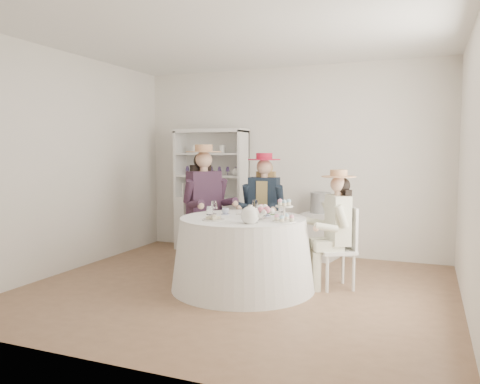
% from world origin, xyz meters
% --- Properties ---
extents(ground, '(4.50, 4.50, 0.00)m').
position_xyz_m(ground, '(0.00, 0.00, 0.00)').
color(ground, brown).
rests_on(ground, ground).
extents(ceiling, '(4.50, 4.50, 0.00)m').
position_xyz_m(ceiling, '(0.00, 0.00, 2.70)').
color(ceiling, white).
rests_on(ceiling, wall_back).
extents(wall_back, '(4.50, 0.00, 4.50)m').
position_xyz_m(wall_back, '(0.00, 2.00, 1.35)').
color(wall_back, white).
rests_on(wall_back, ground).
extents(wall_front, '(4.50, 0.00, 4.50)m').
position_xyz_m(wall_front, '(0.00, -2.00, 1.35)').
color(wall_front, white).
rests_on(wall_front, ground).
extents(wall_left, '(0.00, 4.50, 4.50)m').
position_xyz_m(wall_left, '(-2.25, 0.00, 1.35)').
color(wall_left, white).
rests_on(wall_left, ground).
extents(wall_right, '(0.00, 4.50, 4.50)m').
position_xyz_m(wall_right, '(2.25, 0.00, 1.35)').
color(wall_right, white).
rests_on(wall_right, ground).
extents(tea_table, '(1.56, 1.56, 0.78)m').
position_xyz_m(tea_table, '(0.05, 0.07, 0.39)').
color(tea_table, white).
rests_on(tea_table, ground).
extents(hutch, '(1.12, 0.51, 1.82)m').
position_xyz_m(hutch, '(-1.13, 1.76, 0.65)').
color(hutch, silver).
rests_on(hutch, ground).
extents(side_table, '(0.49, 0.49, 0.65)m').
position_xyz_m(side_table, '(0.53, 1.75, 0.32)').
color(side_table, silver).
rests_on(side_table, ground).
extents(hatbox, '(0.36, 0.36, 0.28)m').
position_xyz_m(hatbox, '(0.53, 1.75, 0.79)').
color(hatbox, black).
rests_on(hatbox, side_table).
extents(guest_left, '(0.68, 0.64, 1.57)m').
position_xyz_m(guest_left, '(-0.72, 0.71, 0.89)').
color(guest_left, silver).
rests_on(guest_left, ground).
extents(guest_mid, '(0.53, 0.56, 1.47)m').
position_xyz_m(guest_mid, '(-0.06, 1.07, 0.83)').
color(guest_mid, silver).
rests_on(guest_mid, ground).
extents(guest_right, '(0.55, 0.51, 1.29)m').
position_xyz_m(guest_right, '(0.98, 0.44, 0.73)').
color(guest_right, silver).
rests_on(guest_right, ground).
extents(spare_chair, '(0.41, 0.41, 0.87)m').
position_xyz_m(spare_chair, '(-0.91, 1.11, 0.46)').
color(spare_chair, silver).
rests_on(spare_chair, ground).
extents(teacup_a, '(0.11, 0.11, 0.06)m').
position_xyz_m(teacup_a, '(-0.21, 0.19, 0.81)').
color(teacup_a, white).
rests_on(teacup_a, tea_table).
extents(teacup_b, '(0.08, 0.08, 0.06)m').
position_xyz_m(teacup_b, '(0.11, 0.37, 0.81)').
color(teacup_b, white).
rests_on(teacup_b, tea_table).
extents(teacup_c, '(0.10, 0.10, 0.06)m').
position_xyz_m(teacup_c, '(0.26, 0.23, 0.81)').
color(teacup_c, white).
rests_on(teacup_c, tea_table).
extents(flower_bowl, '(0.21, 0.21, 0.05)m').
position_xyz_m(flower_bowl, '(0.23, -0.02, 0.80)').
color(flower_bowl, white).
rests_on(flower_bowl, tea_table).
extents(flower_arrangement, '(0.17, 0.17, 0.06)m').
position_xyz_m(flower_arrangement, '(0.28, 0.07, 0.86)').
color(flower_arrangement, pink).
rests_on(flower_arrangement, tea_table).
extents(table_teapot, '(0.26, 0.19, 0.20)m').
position_xyz_m(table_teapot, '(0.28, -0.31, 0.86)').
color(table_teapot, white).
rests_on(table_teapot, tea_table).
extents(sandwich_plate, '(0.24, 0.24, 0.05)m').
position_xyz_m(sandwich_plate, '(-0.16, -0.25, 0.79)').
color(sandwich_plate, white).
rests_on(sandwich_plate, tea_table).
extents(cupcake_stand, '(0.24, 0.24, 0.22)m').
position_xyz_m(cupcake_stand, '(0.55, -0.08, 0.86)').
color(cupcake_stand, white).
rests_on(cupcake_stand, tea_table).
extents(stemware_set, '(0.87, 0.84, 0.15)m').
position_xyz_m(stemware_set, '(0.05, 0.07, 0.85)').
color(stemware_set, white).
rests_on(stemware_set, tea_table).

